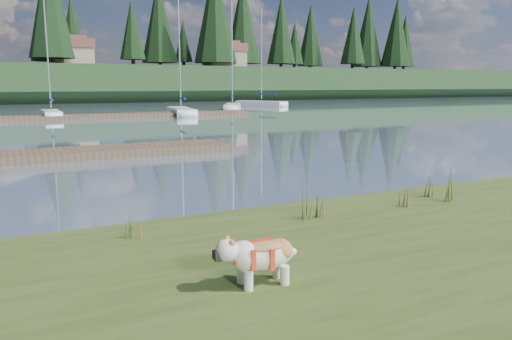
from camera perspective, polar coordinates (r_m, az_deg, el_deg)
ground at (r=39.63m, az=-21.49°, el=5.40°), size 200.00×200.00×0.00m
bank at (r=5.55m, az=19.63°, el=-16.30°), size 60.00×9.00×0.35m
ridge at (r=82.45m, az=-24.56°, el=8.87°), size 200.00×20.00×5.00m
bulldog at (r=5.61m, az=0.54°, el=-9.53°), size 0.96×0.45×0.57m
dock_far at (r=39.86m, az=-18.63°, el=5.81°), size 26.00×2.20×0.30m
sailboat_bg_2 at (r=41.95m, az=-22.38°, el=6.01°), size 1.29×6.07×9.31m
sailboat_bg_3 at (r=43.81m, az=-8.71°, el=6.75°), size 2.96×8.23×11.85m
sailboat_bg_4 at (r=52.14m, az=-2.67°, el=7.32°), size 4.59×7.19×10.87m
sailboat_bg_5 at (r=61.16m, az=0.13°, el=7.69°), size 4.28×7.96×11.34m
weed_0 at (r=8.29m, az=5.94°, el=-3.81°), size 0.17×0.14×0.65m
weed_1 at (r=8.42m, az=7.03°, el=-3.79°), size 0.17×0.14×0.59m
weed_2 at (r=10.48m, az=19.21°, el=-1.48°), size 0.17×0.14×0.63m
weed_3 at (r=7.52m, az=-13.84°, el=-6.00°), size 0.17×0.14×0.49m
weed_4 at (r=9.52m, az=16.68°, el=-3.02°), size 0.17×0.14×0.41m
weed_5 at (r=10.19m, az=21.24°, el=-1.71°), size 0.17×0.14×0.72m
mud_lip at (r=8.96m, az=-1.25°, el=-6.37°), size 60.00×0.50×0.14m
conifer_4 at (r=76.40m, az=-22.55°, el=16.99°), size 6.16×6.16×15.10m
conifer_5 at (r=81.96m, az=-13.99°, el=15.30°), size 3.96×3.96×10.35m
conifer_6 at (r=84.39m, az=-4.71°, el=17.54°), size 7.04×7.04×17.00m
conifer_7 at (r=92.96m, az=2.90°, el=15.72°), size 5.28×5.28×13.20m
conifer_8 at (r=96.74m, az=11.06°, el=14.92°), size 4.62×4.62×11.77m
conifer_9 at (r=107.46m, az=15.75°, el=14.94°), size 5.94×5.94×14.62m
house_1 at (r=81.09m, az=-20.41°, el=12.55°), size 6.30×5.30×4.65m
house_2 at (r=85.45m, az=-3.63°, el=12.96°), size 6.30×5.30×4.65m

